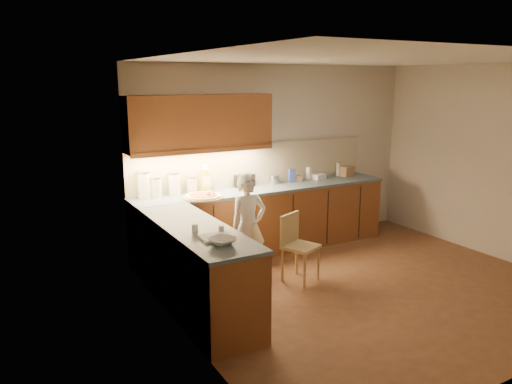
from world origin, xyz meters
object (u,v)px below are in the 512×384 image
Objects in this scene: pizza_on_board at (203,196)px; wooden_chair at (296,242)px; oil_jug at (205,180)px; toaster at (245,181)px; child at (248,226)px.

wooden_chair is at bearing -49.13° from pizza_on_board.
oil_jug reaches higher than pizza_on_board.
wooden_chair is at bearing -63.39° from oil_jug.
toaster is (0.78, 0.36, 0.06)m from pizza_on_board.
child reaches higher than pizza_on_board.
oil_jug reaches higher than toaster.
oil_jug is (-0.18, 0.87, 0.44)m from child.
toaster is at bearing 24.56° from pizza_on_board.
wooden_chair is 1.53m from oil_jug.
child is at bearing -78.39° from oil_jug.
toaster is (0.61, 0.03, -0.08)m from oil_jug.
oil_jug is (0.17, 0.33, 0.14)m from pizza_on_board.
child reaches higher than oil_jug.
child is 4.32× the size of toaster.
pizza_on_board is 0.40× the size of child.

